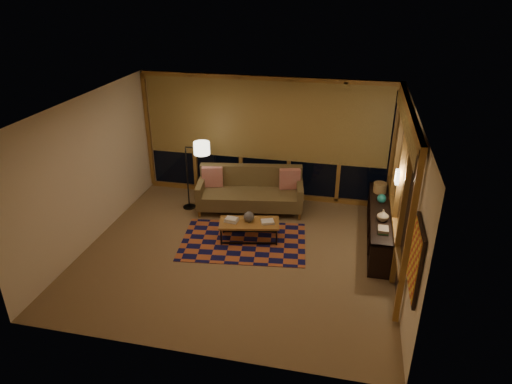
% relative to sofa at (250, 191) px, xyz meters
% --- Properties ---
extents(floor, '(5.50, 5.00, 0.01)m').
position_rel_sofa_xyz_m(floor, '(0.15, -1.66, -0.45)').
color(floor, '#938054').
rests_on(floor, ground).
extents(ceiling, '(5.50, 5.00, 0.01)m').
position_rel_sofa_xyz_m(ceiling, '(0.15, -1.66, 2.25)').
color(ceiling, white).
rests_on(ceiling, walls).
extents(walls, '(5.51, 5.01, 2.70)m').
position_rel_sofa_xyz_m(walls, '(0.15, -1.66, 0.90)').
color(walls, beige).
rests_on(walls, floor).
extents(window_wall_back, '(5.30, 0.16, 2.60)m').
position_rel_sofa_xyz_m(window_wall_back, '(0.15, 0.77, 0.90)').
color(window_wall_back, brown).
rests_on(window_wall_back, walls).
extents(window_wall_right, '(0.16, 3.70, 2.60)m').
position_rel_sofa_xyz_m(window_wall_right, '(2.83, -1.06, 0.90)').
color(window_wall_right, brown).
rests_on(window_wall_right, walls).
extents(wall_art, '(0.06, 0.74, 0.94)m').
position_rel_sofa_xyz_m(wall_art, '(2.86, -3.51, 1.00)').
color(wall_art, red).
rests_on(wall_art, walls).
extents(wall_sconce, '(0.12, 0.18, 0.22)m').
position_rel_sofa_xyz_m(wall_sconce, '(2.77, -1.21, 1.10)').
color(wall_sconce, beige).
rests_on(wall_sconce, walls).
extents(sofa, '(2.29, 1.23, 0.89)m').
position_rel_sofa_xyz_m(sofa, '(0.00, 0.00, 0.00)').
color(sofa, brown).
rests_on(sofa, floor).
extents(pillow_left, '(0.46, 0.25, 0.44)m').
position_rel_sofa_xyz_m(pillow_left, '(-0.84, 0.07, 0.22)').
color(pillow_left, red).
rests_on(pillow_left, sofa).
extents(pillow_right, '(0.45, 0.26, 0.43)m').
position_rel_sofa_xyz_m(pillow_right, '(0.79, 0.31, 0.22)').
color(pillow_right, red).
rests_on(pillow_right, sofa).
extents(area_rug, '(2.49, 1.83, 0.01)m').
position_rel_sofa_xyz_m(area_rug, '(0.16, -1.28, -0.44)').
color(area_rug, '#A7522A').
rests_on(area_rug, floor).
extents(coffee_table, '(1.19, 0.72, 0.37)m').
position_rel_sofa_xyz_m(coffee_table, '(0.25, -1.16, -0.26)').
color(coffee_table, brown).
rests_on(coffee_table, floor).
extents(book_stack_a, '(0.25, 0.21, 0.07)m').
position_rel_sofa_xyz_m(book_stack_a, '(-0.08, -1.21, -0.04)').
color(book_stack_a, silver).
rests_on(book_stack_a, coffee_table).
extents(book_stack_b, '(0.27, 0.24, 0.04)m').
position_rel_sofa_xyz_m(book_stack_b, '(0.59, -1.12, -0.05)').
color(book_stack_b, silver).
rests_on(book_stack_b, coffee_table).
extents(ceramic_pot, '(0.26, 0.26, 0.20)m').
position_rel_sofa_xyz_m(ceramic_pot, '(0.24, -1.13, 0.03)').
color(ceramic_pot, black).
rests_on(ceramic_pot, coffee_table).
extents(floor_lamp, '(0.52, 0.35, 1.52)m').
position_rel_sofa_xyz_m(floor_lamp, '(-1.32, -0.15, 0.31)').
color(floor_lamp, black).
rests_on(floor_lamp, floor).
extents(bookshelf, '(0.40, 2.54, 0.63)m').
position_rel_sofa_xyz_m(bookshelf, '(2.64, -0.66, -0.13)').
color(bookshelf, black).
rests_on(bookshelf, floor).
extents(basket, '(0.33, 0.33, 0.20)m').
position_rel_sofa_xyz_m(basket, '(2.62, 0.13, 0.29)').
color(basket, olive).
rests_on(basket, bookshelf).
extents(teal_bowl, '(0.21, 0.21, 0.17)m').
position_rel_sofa_xyz_m(teal_bowl, '(2.64, -0.34, 0.28)').
color(teal_bowl, '#1F7A72').
rests_on(teal_bowl, bookshelf).
extents(vase, '(0.22, 0.22, 0.21)m').
position_rel_sofa_xyz_m(vase, '(2.64, -1.06, 0.29)').
color(vase, tan).
rests_on(vase, bookshelf).
extents(shelf_book_stack, '(0.21, 0.25, 0.06)m').
position_rel_sofa_xyz_m(shelf_book_stack, '(2.64, -1.46, 0.22)').
color(shelf_book_stack, silver).
rests_on(shelf_book_stack, bookshelf).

